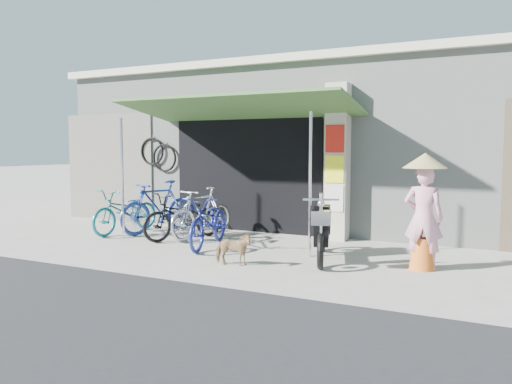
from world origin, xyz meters
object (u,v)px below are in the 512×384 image
at_px(bike_black, 184,216).
at_px(bike_navy, 209,221).
at_px(bike_teal, 126,211).
at_px(moped, 322,230).
at_px(bike_silver, 202,213).
at_px(bike_blue, 159,207).
at_px(nun, 424,212).
at_px(street_dog, 233,249).

xyz_separation_m(bike_black, bike_navy, (0.84, -0.44, 0.01)).
distance_m(bike_teal, moped, 4.50).
bearing_deg(bike_silver, bike_blue, -176.12).
bearing_deg(nun, bike_silver, -11.88).
bearing_deg(moped, bike_silver, 147.72).
bearing_deg(street_dog, bike_teal, 51.43).
distance_m(bike_teal, bike_silver, 1.76).
relative_size(bike_navy, moped, 0.98).
xyz_separation_m(bike_teal, bike_black, (1.50, -0.07, -0.01)).
bearing_deg(bike_silver, moped, -4.50).
bearing_deg(moped, bike_navy, 161.46).
relative_size(bike_silver, moped, 0.94).
bearing_deg(bike_teal, moped, -2.16).
xyz_separation_m(bike_teal, bike_navy, (2.33, -0.51, -0.00)).
bearing_deg(bike_navy, moped, -13.10).
bearing_deg(bike_blue, bike_black, -3.80).
xyz_separation_m(street_dog, moped, (1.07, 1.01, 0.23)).
bearing_deg(bike_teal, street_dog, -19.80).
distance_m(bike_blue, street_dog, 3.40).
xyz_separation_m(bike_blue, nun, (5.41, -0.90, 0.30)).
bearing_deg(moped, bike_teal, 155.91).
height_order(bike_black, bike_navy, bike_navy).
relative_size(bike_teal, bike_silver, 1.05).
xyz_separation_m(bike_navy, street_dog, (1.06, -1.07, -0.21)).
bearing_deg(bike_silver, bike_black, -124.26).
relative_size(bike_black, nun, 1.02).
relative_size(bike_blue, bike_silver, 1.08).
height_order(bike_blue, moped, bike_blue).
height_order(bike_navy, street_dog, bike_navy).
relative_size(bike_navy, nun, 1.04).
xyz_separation_m(moped, nun, (1.54, 0.00, 0.37)).
distance_m(bike_navy, nun, 3.69).
xyz_separation_m(bike_blue, bike_navy, (1.74, -0.83, -0.08)).
relative_size(bike_teal, bike_black, 1.01).
bearing_deg(bike_silver, bike_navy, -38.62).
bearing_deg(bike_navy, nun, -12.36).
distance_m(bike_black, street_dog, 2.44).
height_order(bike_teal, bike_blue, bike_blue).
distance_m(bike_black, nun, 4.55).
bearing_deg(street_dog, bike_black, 37.86).
bearing_deg(moped, bike_blue, 150.16).
distance_m(bike_silver, bike_navy, 0.90).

